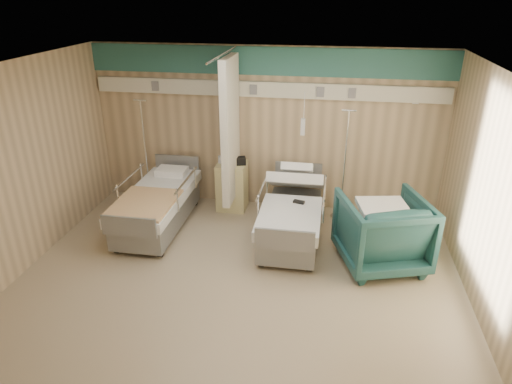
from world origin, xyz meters
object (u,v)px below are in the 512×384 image
bedside_cabinet (232,186)px  visitor_armchair (382,232)px  bed_left (158,209)px  iv_stand_right (342,197)px  iv_stand_left (149,184)px  bed_right (292,220)px

bedside_cabinet → visitor_armchair: bearing=-30.0°
bed_left → iv_stand_right: iv_stand_right is taller
bedside_cabinet → iv_stand_left: (-1.53, -0.07, -0.03)m
iv_stand_right → visitor_armchair: bearing=-68.0°
bed_left → iv_stand_right: size_ratio=1.14×
bedside_cabinet → iv_stand_right: size_ratio=0.45×
visitor_armchair → iv_stand_left: (-3.99, 1.35, -0.13)m
iv_stand_left → bedside_cabinet: bearing=2.7°
bed_right → iv_stand_right: (0.77, 0.83, 0.07)m
bed_right → bed_left: 2.20m
bedside_cabinet → iv_stand_left: 1.53m
iv_stand_right → bed_left: bearing=-164.4°
bed_left → bedside_cabinet: size_ratio=2.54×
iv_stand_right → iv_stand_left: size_ratio=0.99×
bed_left → visitor_armchair: size_ratio=1.89×
bedside_cabinet → iv_stand_left: size_ratio=0.44×
iv_stand_right → bed_right: bearing=-132.9°
iv_stand_left → bed_right: bearing=-17.1°
visitor_armchair → bed_left: bearing=-26.4°
bed_left → bed_right: bearing=0.0°
bed_left → iv_stand_right: 3.08m
visitor_armchair → iv_stand_right: bearing=-86.0°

